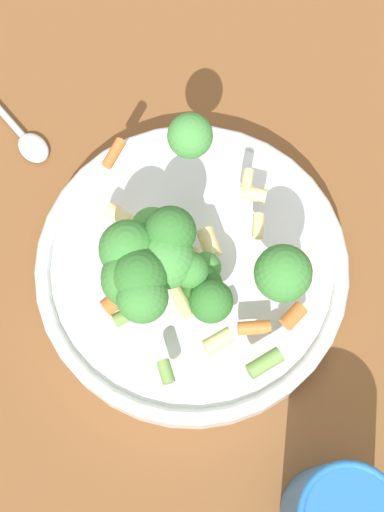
{
  "coord_description": "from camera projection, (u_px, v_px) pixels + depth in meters",
  "views": [
    {
      "loc": [
        0.17,
        0.1,
        0.63
      ],
      "look_at": [
        0.0,
        0.0,
        0.06
      ],
      "focal_mm": 50.0,
      "sensor_mm": 36.0,
      "label": 1
    }
  ],
  "objects": [
    {
      "name": "ground_plane",
      "position": [
        192.0,
        275.0,
        0.66
      ],
      "size": [
        3.0,
        3.0,
        0.0
      ],
      "primitive_type": "plane",
      "color": "brown"
    },
    {
      "name": "bowl",
      "position": [
        192.0,
        269.0,
        0.64
      ],
      "size": [
        0.28,
        0.28,
        0.04
      ],
      "color": "silver",
      "rests_on": "ground_plane"
    },
    {
      "name": "pasta_salad",
      "position": [
        174.0,
        260.0,
        0.56
      ],
      "size": [
        0.2,
        0.21,
        0.1
      ],
      "color": "#8CB766",
      "rests_on": "bowl"
    },
    {
      "name": "spoon",
      "position": [
        6.0,
        117.0,
        0.71
      ],
      "size": [
        0.08,
        0.19,
        0.01
      ],
      "rotation": [
        0.0,
        0.0,
        7.53
      ],
      "color": "silver",
      "rests_on": "ground_plane"
    }
  ]
}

